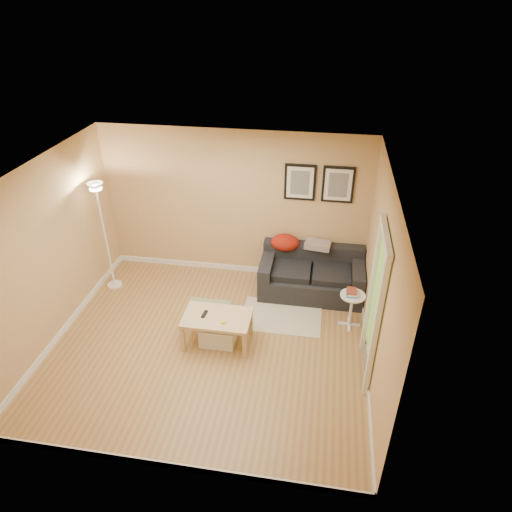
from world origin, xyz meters
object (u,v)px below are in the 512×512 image
coffee_table (218,329)px  book_stack (352,292)px  floor_lamp (106,240)px  storage_bin (218,334)px  side_table (351,310)px  sofa (312,274)px

coffee_table → book_stack: size_ratio=4.50×
book_stack → floor_lamp: floor_lamp is taller
storage_bin → side_table: bearing=20.2°
storage_bin → floor_lamp: (-2.12, 1.12, 0.75)m
coffee_table → floor_lamp: floor_lamp is taller
floor_lamp → coffee_table: bearing=-27.9°
sofa → book_stack: (0.62, -0.75, 0.23)m
storage_bin → book_stack: bearing=20.8°
coffee_table → storage_bin: size_ratio=1.86×
side_table → book_stack: book_stack is taller
sofa → book_stack: size_ratio=7.95×
storage_bin → side_table: 2.03m
coffee_table → floor_lamp: (-2.12, 1.12, 0.67)m
sofa → coffee_table: size_ratio=1.77×
side_table → storage_bin: bearing=-159.8°
sofa → floor_lamp: floor_lamp is taller
storage_bin → book_stack: book_stack is taller
coffee_table → book_stack: book_stack is taller
storage_bin → floor_lamp: floor_lamp is taller
side_table → book_stack: (-0.02, 0.02, 0.32)m
sofa → coffee_table: sofa is taller
storage_bin → side_table: (1.90, 0.70, 0.13)m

